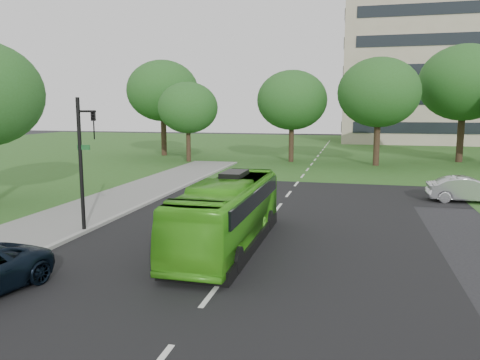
{
  "coord_description": "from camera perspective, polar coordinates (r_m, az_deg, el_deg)",
  "views": [
    {
      "loc": [
        3.74,
        -18.02,
        5.19
      ],
      "look_at": [
        -1.78,
        4.75,
        1.6
      ],
      "focal_mm": 35.0,
      "sensor_mm": 36.0,
      "label": 1
    }
  ],
  "objects": [
    {
      "name": "ground",
      "position": [
        19.12,
        1.86,
        -7.04
      ],
      "size": [
        160.0,
        160.0,
        0.0
      ],
      "primitive_type": "plane",
      "color": "black",
      "rests_on": "ground"
    },
    {
      "name": "office_building",
      "position": [
        82.35,
        27.09,
        12.87
      ],
      "size": [
        40.1,
        20.1,
        25.0
      ],
      "color": "tan",
      "rests_on": "ground"
    },
    {
      "name": "tree_park_f",
      "position": [
        52.77,
        -9.4,
        10.66
      ],
      "size": [
        7.81,
        7.81,
        10.43
      ],
      "color": "black",
      "rests_on": "ground"
    },
    {
      "name": "bus",
      "position": [
        17.71,
        -1.45,
        -4.04
      ],
      "size": [
        2.23,
        9.22,
        2.56
      ],
      "primitive_type": "imported",
      "rotation": [
        0.0,
        0.0,
        -0.01
      ],
      "color": "#4ABC20",
      "rests_on": "ground"
    },
    {
      "name": "tree_park_c",
      "position": [
        44.44,
        16.57,
        10.18
      ],
      "size": [
        7.33,
        7.33,
        9.74
      ],
      "color": "black",
      "rests_on": "ground"
    },
    {
      "name": "street_surfaces",
      "position": [
        41.3,
        7.81,
        1.45
      ],
      "size": [
        120.0,
        120.0,
        0.15
      ],
      "color": "black",
      "rests_on": "ground"
    },
    {
      "name": "tree_park_b",
      "position": [
        46.05,
        6.36,
        9.64
      ],
      "size": [
        6.76,
        6.76,
        8.87
      ],
      "color": "black",
      "rests_on": "ground"
    },
    {
      "name": "tree_park_a",
      "position": [
        46.22,
        -6.37,
        8.74
      ],
      "size": [
        5.83,
        5.83,
        7.75
      ],
      "color": "black",
      "rests_on": "ground"
    },
    {
      "name": "sedan",
      "position": [
        29.07,
        26.0,
        -1.05
      ],
      "size": [
        4.32,
        1.58,
        1.41
      ],
      "primitive_type": "imported",
      "rotation": [
        0.0,
        0.0,
        1.59
      ],
      "color": "#B9B9BE",
      "rests_on": "ground"
    },
    {
      "name": "traffic_light",
      "position": [
        20.3,
        -18.47,
        2.96
      ],
      "size": [
        0.91,
        0.27,
        5.64
      ],
      "rotation": [
        0.0,
        0.0,
        0.33
      ],
      "color": "black",
      "rests_on": "ground"
    },
    {
      "name": "tree_park_d",
      "position": [
        50.3,
        25.67,
        10.63
      ],
      "size": [
        8.5,
        8.5,
        11.24
      ],
      "color": "black",
      "rests_on": "ground"
    }
  ]
}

